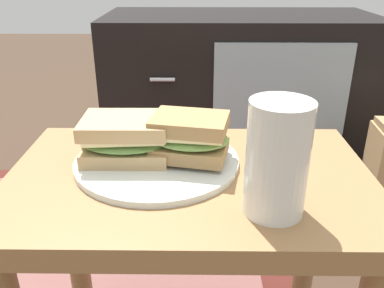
{
  "coord_description": "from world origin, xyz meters",
  "views": [
    {
      "loc": [
        0.01,
        -0.54,
        0.76
      ],
      "look_at": [
        0.0,
        0.0,
        0.51
      ],
      "focal_mm": 37.92,
      "sensor_mm": 36.0,
      "label": 1
    }
  ],
  "objects_px": {
    "plate": "(157,161)",
    "beer_glass": "(277,161)",
    "sandwich_front": "(126,138)",
    "tv_cabinet": "(237,93)",
    "sandwich_back": "(187,137)"
  },
  "relations": [
    {
      "from": "plate",
      "to": "sandwich_back",
      "type": "xyz_separation_m",
      "value": [
        0.05,
        -0.0,
        0.04
      ]
    },
    {
      "from": "plate",
      "to": "sandwich_front",
      "type": "height_order",
      "value": "sandwich_front"
    },
    {
      "from": "plate",
      "to": "beer_glass",
      "type": "height_order",
      "value": "beer_glass"
    },
    {
      "from": "plate",
      "to": "beer_glass",
      "type": "relative_size",
      "value": 1.74
    },
    {
      "from": "tv_cabinet",
      "to": "sandwich_back",
      "type": "bearing_deg",
      "value": -100.44
    },
    {
      "from": "tv_cabinet",
      "to": "sandwich_front",
      "type": "distance_m",
      "value": 0.97
    },
    {
      "from": "sandwich_back",
      "to": "beer_glass",
      "type": "xyz_separation_m",
      "value": [
        0.11,
        -0.13,
        0.02
      ]
    },
    {
      "from": "tv_cabinet",
      "to": "sandwich_front",
      "type": "xyz_separation_m",
      "value": [
        -0.27,
        -0.91,
        0.21
      ]
    },
    {
      "from": "plate",
      "to": "sandwich_front",
      "type": "distance_m",
      "value": 0.06
    },
    {
      "from": "plate",
      "to": "sandwich_back",
      "type": "relative_size",
      "value": 1.89
    },
    {
      "from": "tv_cabinet",
      "to": "sandwich_front",
      "type": "height_order",
      "value": "tv_cabinet"
    },
    {
      "from": "tv_cabinet",
      "to": "plate",
      "type": "relative_size",
      "value": 3.68
    },
    {
      "from": "tv_cabinet",
      "to": "plate",
      "type": "xyz_separation_m",
      "value": [
        -0.22,
        -0.92,
        0.17
      ]
    },
    {
      "from": "tv_cabinet",
      "to": "sandwich_front",
      "type": "relative_size",
      "value": 6.67
    },
    {
      "from": "beer_glass",
      "to": "tv_cabinet",
      "type": "bearing_deg",
      "value": 86.98
    }
  ]
}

